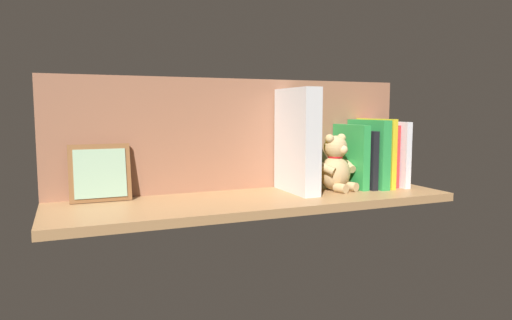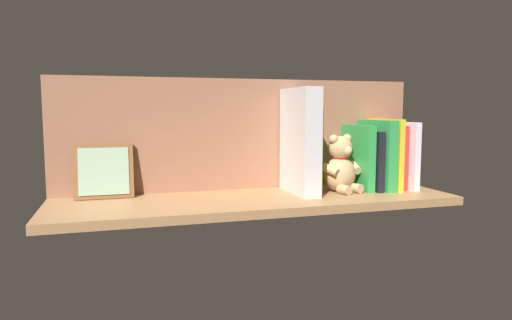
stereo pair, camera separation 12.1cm
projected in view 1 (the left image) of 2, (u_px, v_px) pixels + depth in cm
name	position (u px, v px, depth cm)	size (l,w,h in cm)	color
ground_plane	(256.00, 201.00, 121.94)	(105.52, 31.57, 2.20)	#A87A4C
shelf_back_panel	(238.00, 135.00, 132.54)	(105.52, 1.50, 31.79)	#986247
book_0	(389.00, 153.00, 141.32)	(1.87, 17.91, 19.44)	silver
book_1	(380.00, 155.00, 141.31)	(2.29, 15.83, 18.45)	red
book_2	(375.00, 152.00, 139.26)	(1.62, 17.98, 20.32)	yellow
book_3	(368.00, 153.00, 138.13)	(2.80, 18.16, 20.01)	green
book_4	(359.00, 159.00, 137.67)	(1.83, 17.12, 16.93)	black
book_5	(350.00, 156.00, 136.92)	(2.31, 16.36, 18.64)	green
teddy_bear	(336.00, 166.00, 131.58)	(12.56, 12.12, 16.17)	tan
book_6	(305.00, 149.00, 132.40)	(2.26, 13.52, 23.37)	yellow
dictionary_thick_white	(297.00, 141.00, 127.85)	(4.87, 19.15, 28.94)	silver
picture_frame_leaning	(100.00, 173.00, 115.59)	(14.92, 4.29, 14.53)	brown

